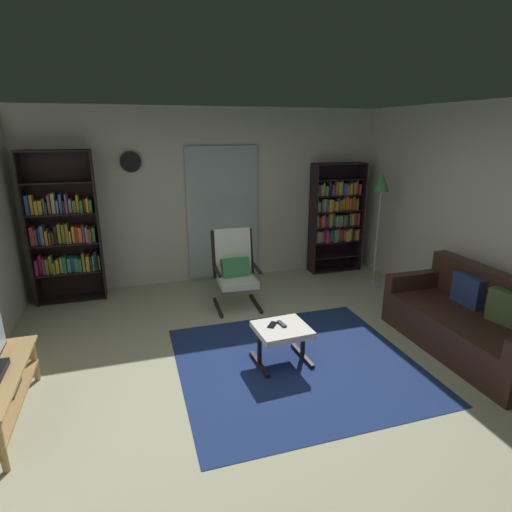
{
  "coord_description": "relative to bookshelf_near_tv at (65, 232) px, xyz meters",
  "views": [
    {
      "loc": [
        -1.22,
        -3.28,
        2.28
      ],
      "look_at": [
        0.01,
        0.69,
        1.0
      ],
      "focal_mm": 28.97,
      "sensor_mm": 36.0,
      "label": 1
    }
  ],
  "objects": [
    {
      "name": "area_rug",
      "position": [
        2.35,
        -2.49,
        -0.96
      ],
      "size": [
        2.34,
        2.2,
        0.01
      ],
      "primitive_type": "cube",
      "color": "navy",
      "rests_on": "ground"
    },
    {
      "name": "lounge_armchair",
      "position": [
        2.13,
        -0.85,
        -0.43
      ],
      "size": [
        0.59,
        0.67,
        1.02
      ],
      "color": "black",
      "rests_on": "ground"
    },
    {
      "name": "floor_lamp_by_shelf",
      "position": [
        4.32,
        -0.78,
        0.47
      ],
      "size": [
        0.23,
        0.23,
        1.71
      ],
      "color": "#A5A5AD",
      "rests_on": "ground"
    },
    {
      "name": "wall_clock",
      "position": [
        0.93,
        0.21,
        0.88
      ],
      "size": [
        0.29,
        0.03,
        0.29
      ],
      "color": "silver"
    },
    {
      "name": "wall_back",
      "position": [
        2.08,
        0.28,
        0.33
      ],
      "size": [
        5.6,
        0.06,
        2.6
      ],
      "primitive_type": "cube",
      "color": "beige",
      "rests_on": "ground"
    },
    {
      "name": "tv_remote",
      "position": [
        2.23,
        -2.37,
        -0.57
      ],
      "size": [
        0.06,
        0.15,
        0.02
      ],
      "primitive_type": "cube",
      "rotation": [
        0.0,
        0.0,
        0.14
      ],
      "color": "black",
      "rests_on": "ottoman"
    },
    {
      "name": "glass_door_panel",
      "position": [
        2.22,
        0.22,
        0.08
      ],
      "size": [
        1.1,
        0.01,
        2.0
      ],
      "primitive_type": "cube",
      "color": "silver"
    },
    {
      "name": "cell_phone",
      "position": [
        2.13,
        -2.35,
        -0.57
      ],
      "size": [
        0.14,
        0.15,
        0.01
      ],
      "primitive_type": "cube",
      "rotation": [
        0.0,
        0.0,
        -0.66
      ],
      "color": "black",
      "rests_on": "ottoman"
    },
    {
      "name": "ground_plane",
      "position": [
        2.08,
        -2.62,
        -0.97
      ],
      "size": [
        7.02,
        7.02,
        0.0
      ],
      "primitive_type": "plane",
      "color": "#B1B191"
    },
    {
      "name": "ottoman",
      "position": [
        2.21,
        -2.41,
        -0.64
      ],
      "size": [
        0.55,
        0.51,
        0.39
      ],
      "color": "white",
      "rests_on": "ground"
    },
    {
      "name": "bookshelf_near_sofa",
      "position": [
        4.07,
        0.06,
        -0.03
      ],
      "size": [
        0.86,
        0.3,
        1.78
      ],
      "color": "black",
      "rests_on": "ground"
    },
    {
      "name": "leather_sofa",
      "position": [
        4.25,
        -2.78,
        -0.67
      ],
      "size": [
        0.85,
        1.85,
        0.83
      ],
      "color": "#3A2319",
      "rests_on": "ground"
    },
    {
      "name": "bookshelf_near_tv",
      "position": [
        0.0,
        0.0,
        0.0
      ],
      "size": [
        0.88,
        0.3,
        2.04
      ],
      "color": "black",
      "rests_on": "ground"
    }
  ]
}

